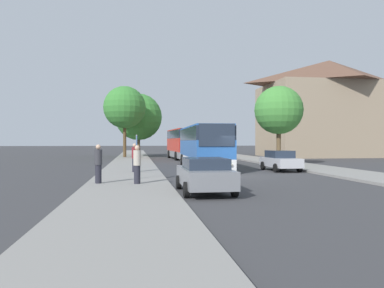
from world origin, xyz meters
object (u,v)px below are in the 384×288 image
object	(u,v)px
bus_stop_sign	(137,151)
pedestrian_waiting_far	(137,164)
parked_car_right_near	(280,160)
tree_left_far	(139,117)
bus_front	(203,146)
bus_middle	(182,143)
parked_car_left_curb	(205,174)
tree_right_near	(279,110)
pedestrian_walking_back	(135,157)
pedestrian_waiting_near	(98,164)
tree_left_near	(125,107)

from	to	relation	value
bus_stop_sign	pedestrian_waiting_far	distance (m)	2.46
parked_car_right_near	tree_left_far	world-z (taller)	tree_left_far
bus_front	bus_middle	world-z (taller)	bus_middle
parked_car_left_curb	tree_right_near	world-z (taller)	tree_right_near
bus_front	pedestrian_waiting_far	size ratio (longest dim) A/B	6.63
bus_middle	pedestrian_waiting_far	size ratio (longest dim) A/B	5.92
parked_car_right_near	tree_left_far	xyz separation A→B (m)	(-9.97, 28.22, 4.86)
pedestrian_walking_back	tree_right_near	world-z (taller)	tree_right_near
pedestrian_waiting_far	pedestrian_waiting_near	bearing A→B (deg)	53.28
bus_middle	bus_stop_sign	world-z (taller)	bus_middle
bus_front	tree_left_near	world-z (taller)	tree_left_near
bus_front	tree_right_near	distance (m)	8.53
parked_car_left_curb	pedestrian_waiting_far	xyz separation A→B (m)	(-2.78, 2.49, 0.30)
bus_front	bus_stop_sign	distance (m)	10.29
pedestrian_waiting_near	pedestrian_waiting_far	size ratio (longest dim) A/B	1.02
bus_middle	pedestrian_walking_back	distance (m)	20.72
parked_car_left_curb	bus_middle	bearing A→B (deg)	84.80
pedestrian_waiting_far	tree_left_far	bearing A→B (deg)	-23.54
bus_front	pedestrian_walking_back	distance (m)	7.02
pedestrian_waiting_near	tree_left_near	world-z (taller)	tree_left_near
pedestrian_waiting_far	tree_left_near	bearing A→B (deg)	-20.24
tree_left_far	tree_right_near	bearing A→B (deg)	-61.05
parked_car_left_curb	bus_stop_sign	size ratio (longest dim) A/B	1.82
tree_left_far	tree_right_near	world-z (taller)	tree_left_far
tree_left_near	tree_right_near	bearing A→B (deg)	-48.75
parked_car_left_curb	pedestrian_walking_back	xyz separation A→B (m)	(-2.93, 9.26, 0.32)
bus_middle	pedestrian_waiting_near	distance (m)	27.26
pedestrian_waiting_near	tree_left_far	distance (m)	36.16
bus_front	bus_middle	bearing A→B (deg)	90.58
bus_front	bus_stop_sign	bearing A→B (deg)	-118.74
bus_front	parked_car_right_near	distance (m)	6.14
bus_middle	parked_car_right_near	distance (m)	19.31
parked_car_right_near	tree_right_near	distance (m)	7.70
bus_front	pedestrian_walking_back	xyz separation A→B (m)	(-5.34, -4.50, -0.67)
tree_right_near	bus_stop_sign	bearing A→B (deg)	-137.12
tree_left_near	tree_left_far	size ratio (longest dim) A/B	1.02
pedestrian_walking_back	tree_left_near	xyz separation A→B (m)	(-1.31, 23.36, 5.32)
parked_car_left_curb	parked_car_right_near	bearing A→B (deg)	54.50
bus_front	pedestrian_waiting_near	xyz separation A→B (m)	(-7.02, -10.83, -0.67)
bus_front	tree_left_near	bearing A→B (deg)	111.08
pedestrian_waiting_near	pedestrian_waiting_far	bearing A→B (deg)	47.88
parked_car_right_near	bus_stop_sign	world-z (taller)	bus_stop_sign
bus_front	pedestrian_walking_back	size ratio (longest dim) A/B	6.48
bus_middle	tree_right_near	world-z (taller)	tree_right_near
parked_car_right_near	tree_left_near	xyz separation A→B (m)	(-11.77, 22.09, 5.65)
tree_left_near	tree_left_far	distance (m)	6.44
parked_car_right_near	tree_right_near	size ratio (longest dim) A/B	0.58
bus_front	tree_left_far	world-z (taller)	tree_left_far
pedestrian_walking_back	tree_left_near	distance (m)	23.99
tree_left_near	bus_front	bearing A→B (deg)	-70.59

